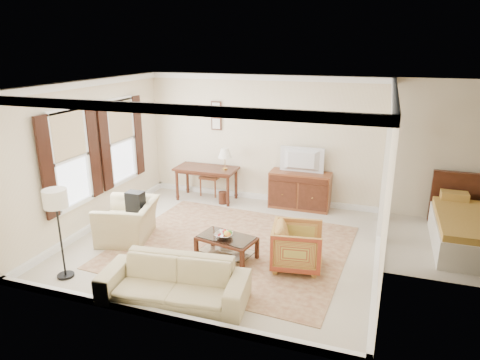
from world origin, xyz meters
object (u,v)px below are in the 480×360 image
Objects in this scene: writing_desk at (206,172)px; club_armchair at (128,214)px; tv at (301,152)px; coffee_table at (227,242)px; sofa at (174,275)px; sideboard at (300,190)px; striped_armchair at (297,244)px.

club_armchair reaches higher than writing_desk.
tv reaches higher than coffee_table.
sofa is at bearing 76.99° from tv.
sofa is (-0.97, -4.22, -0.00)m from sideboard.
sideboard is 2.88m from coffee_table.
writing_desk is 0.68× the size of sofa.
striped_armchair is at bearing 75.82° from club_armchair.
club_armchair is (-0.55, -2.47, -0.18)m from writing_desk.
sideboard is 0.87m from tv.
coffee_table is at bearing -104.23° from sideboard.
tv is at bearing 3.92° from writing_desk.
striped_armchair is at bearing 100.45° from tv.
striped_armchair is 0.39× the size of sofa.
sideboard is at bearing 4.44° from writing_desk.
writing_desk is 2.54m from club_armchair.
sofa reaches higher than striped_armchair.
sideboard is at bearing 70.70° from sofa.
writing_desk is 1.34× the size of coffee_table.
writing_desk is 1.28× the size of club_armchair.
sideboard reaches higher than coffee_table.
club_armchair is at bearing 175.90° from coffee_table.
writing_desk is 2.28m from tv.
tv is at bearing 75.67° from coffee_table.
sideboard is 1.20× the size of club_armchair.
club_armchair is at bearing 43.77° from tv.
sideboard is 1.26× the size of coffee_table.
tv is 2.86m from striped_armchair.
tv is 0.87× the size of coffee_table.
coffee_table is 1.30× the size of striped_armchair.
club_armchair is 0.53× the size of sofa.
writing_desk is 2.21m from sideboard.
sofa is at bearing -102.95° from sideboard.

